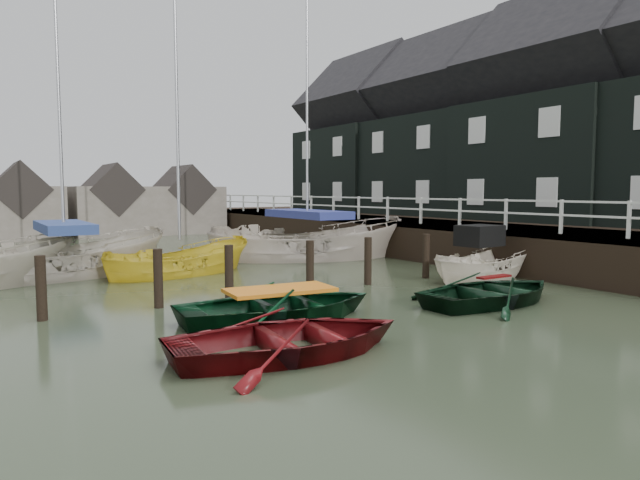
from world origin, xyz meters
TOP-DOWN VIEW (x-y plane):
  - ground at (0.00, 0.00)m, footprint 120.00×120.00m
  - pier at (9.48, 10.00)m, footprint 3.04×32.00m
  - land_strip at (15.00, 10.00)m, footprint 14.00×38.00m
  - quay_houses at (14.99, 8.66)m, footprint 6.52×28.14m
  - mooring_pilings at (-1.11, 3.00)m, footprint 13.72×0.22m
  - far_sheds at (0.83, 26.00)m, footprint 14.00×4.08m
  - rowboat_red at (-2.26, -2.06)m, footprint 4.47×3.41m
  - rowboat_green at (-1.20, 0.30)m, footprint 4.66×3.54m
  - rowboat_dkgreen at (4.11, -0.90)m, footprint 4.24×3.10m
  - motorboat at (6.80, 1.82)m, footprint 4.28×1.89m
  - sailboat_b at (-4.08, 9.46)m, footprint 7.38×4.12m
  - sailboat_c at (-0.77, 8.02)m, footprint 5.66×3.09m
  - sailboat_d at (4.99, 9.40)m, footprint 8.53×5.63m

SIDE VIEW (x-z plane):
  - ground at x=0.00m, z-range 0.00..0.00m
  - land_strip at x=15.00m, z-range -0.75..0.75m
  - rowboat_red at x=-2.26m, z-range -0.43..0.43m
  - rowboat_green at x=-1.20m, z-range -0.45..0.45m
  - rowboat_dkgreen at x=4.11m, z-range -0.43..0.43m
  - sailboat_c at x=-0.77m, z-range -5.46..5.50m
  - sailboat_d at x=4.99m, z-range -6.53..6.65m
  - sailboat_b at x=-4.08m, z-range -5.95..6.07m
  - motorboat at x=6.80m, z-range -1.14..1.35m
  - mooring_pilings at x=-1.11m, z-range -0.40..1.40m
  - pier at x=9.48m, z-range -0.64..2.06m
  - far_sheds at x=0.83m, z-range -0.34..4.06m
  - quay_houses at x=14.99m, z-range 0.68..10.68m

